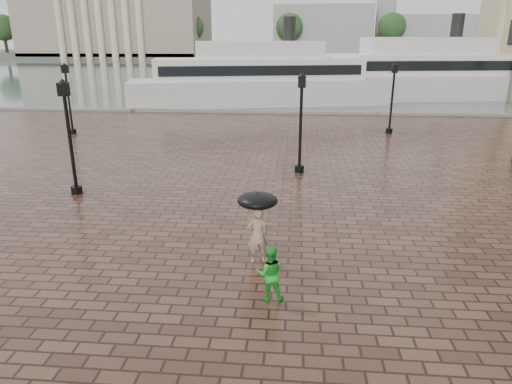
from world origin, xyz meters
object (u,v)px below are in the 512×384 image
Objects in this scene: adult_pedestrian at (257,235)px; ferry_near at (259,79)px; street_lamps at (216,110)px; ferry_far at (423,74)px; child_pedestrian at (270,274)px.

adult_pedestrian is 0.06× the size of ferry_near.
street_lamps is at bearing -94.17° from adult_pedestrian.
ferry_far is (13.95, 38.70, 1.72)m from adult_pedestrian.
adult_pedestrian is 1.18× the size of child_pedestrian.
adult_pedestrian is 0.06× the size of ferry_far.
child_pedestrian is 35.10m from ferry_near.
adult_pedestrian is (3.32, -12.84, -1.52)m from street_lamps.
child_pedestrian is (3.77, -14.75, -1.64)m from street_lamps.
ferry_near is at bearing -103.95° from adult_pedestrian.
ferry_far reaches higher than adult_pedestrian.
street_lamps is 13.35m from adult_pedestrian.
child_pedestrian is at bearing -117.55° from ferry_far.
ferry_near is at bearing 88.29° from street_lamps.
ferry_far is (13.49, 40.60, 1.85)m from child_pedestrian.
child_pedestrian is 42.82m from ferry_far.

